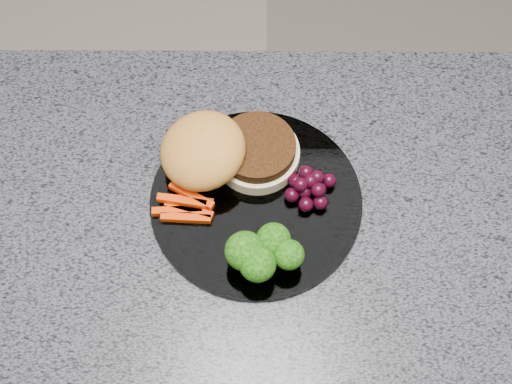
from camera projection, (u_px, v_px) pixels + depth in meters
island_cabinet at (271, 355)px, 1.26m from camera, size 1.20×0.60×0.86m
countertop at (278, 258)px, 0.86m from camera, size 1.20×0.60×0.04m
plate at (256, 201)px, 0.87m from camera, size 0.26×0.26×0.01m
burger at (222, 153)px, 0.87m from camera, size 0.20×0.15×0.06m
carrot_sticks at (186, 206)px, 0.86m from camera, size 0.08×0.05×0.02m
broccoli at (262, 253)px, 0.80m from camera, size 0.09×0.07×0.06m
grape_bunch at (309, 186)px, 0.86m from camera, size 0.07×0.06×0.03m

